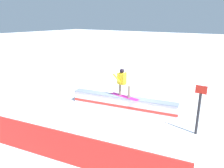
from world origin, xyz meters
TOP-DOWN VIEW (x-y plane):
  - ground_plane at (0.00, 0.00)m, footprint 120.00×120.00m
  - grind_box at (0.00, 0.00)m, footprint 5.26×1.46m
  - snowboarder at (0.05, -0.03)m, footprint 1.60×0.45m
  - safety_fence at (0.00, 4.69)m, footprint 8.54×1.71m
  - trail_marker at (-3.59, 0.53)m, footprint 0.40×0.10m

SIDE VIEW (x-z plane):
  - ground_plane at x=0.00m, z-range 0.00..0.00m
  - grind_box at x=0.00m, z-range -0.03..0.57m
  - safety_fence at x=0.00m, z-range 0.00..1.05m
  - trail_marker at x=-3.59m, z-range 0.07..1.99m
  - snowboarder at x=0.05m, z-range 0.65..2.01m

